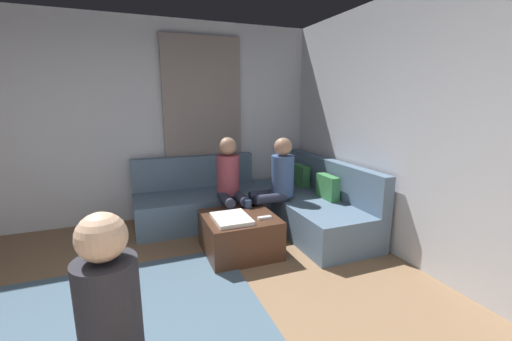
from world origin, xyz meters
name	(u,v)px	position (x,y,z in m)	size (l,w,h in m)	color
wall_back	(480,138)	(0.00, 2.94, 1.35)	(6.00, 0.12, 2.70)	silver
wall_left	(103,123)	(-2.94, 0.00, 1.35)	(0.12, 6.00, 2.70)	silver
curtain_panel	(204,128)	(-2.84, 1.30, 1.25)	(0.06, 1.10, 2.50)	gray
sectional_couch	(261,204)	(-2.08, 1.88, 0.28)	(2.10, 2.55, 0.87)	slate
ottoman	(240,234)	(-1.39, 1.34, 0.21)	(0.76, 0.76, 0.42)	#4C2D1E
folded_blanket	(232,219)	(-1.29, 1.22, 0.44)	(0.44, 0.36, 0.04)	white
coffee_mug	(248,204)	(-1.61, 1.52, 0.47)	(0.08, 0.08, 0.10)	#334C72
game_remote	(265,218)	(-1.21, 1.56, 0.43)	(0.05, 0.15, 0.02)	white
person_on_couch_back	(275,182)	(-1.75, 1.93, 0.66)	(0.30, 0.60, 1.20)	#2D3347
person_on_couch_side	(230,182)	(-1.93, 1.41, 0.66)	(0.60, 0.30, 1.20)	#2D3347
person_on_armchair	(117,335)	(0.41, 0.18, 0.64)	(0.61, 0.41, 1.18)	brown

